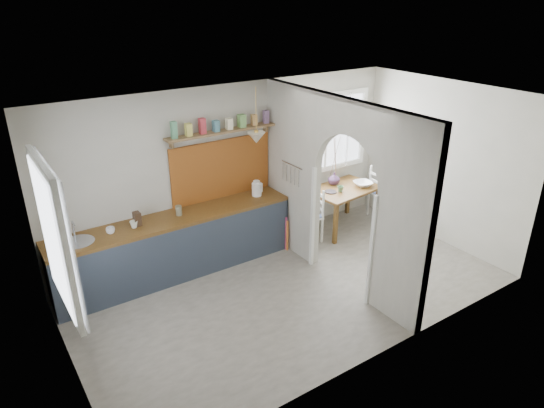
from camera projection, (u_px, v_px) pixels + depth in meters
floor at (293, 289)px, 6.73m from camera, size 5.80×3.20×0.01m
ceiling at (297, 103)px, 5.68m from camera, size 5.80×3.20×0.01m
walls at (295, 204)px, 6.21m from camera, size 5.81×3.21×2.60m
partition at (334, 181)px, 6.55m from camera, size 0.12×3.20×2.60m
kitchen_window at (53, 238)px, 4.60m from camera, size 0.10×1.16×1.50m
nook_window at (326, 133)px, 8.19m from camera, size 1.76×0.10×1.30m
counter at (176, 244)px, 6.98m from camera, size 3.50×0.60×0.90m
sink at (79, 243)px, 6.12m from camera, size 0.40×0.40×0.02m
backsplash at (222, 169)px, 7.28m from camera, size 1.65×0.03×0.90m
shelf at (223, 128)px, 6.95m from camera, size 1.75×0.20×0.21m
pendant_lamp at (256, 138)px, 6.92m from camera, size 0.26×0.26×0.16m
utensil_rail at (292, 165)px, 7.14m from camera, size 0.02×0.50×0.02m
dining_table at (342, 208)px, 8.37m from camera, size 1.26×0.91×0.74m
chair_left at (307, 214)px, 7.91m from camera, size 0.48×0.48×0.92m
chair_right at (385, 192)px, 8.72m from camera, size 0.50×0.50×0.96m
kettle at (257, 188)px, 7.45m from camera, size 0.24×0.21×0.24m
mug_a at (134, 224)px, 6.46m from camera, size 0.12×0.12×0.10m
mug_b at (110, 230)px, 6.31m from camera, size 0.14×0.14×0.09m
knife_block at (137, 219)px, 6.51m from camera, size 0.09×0.12×0.19m
jar at (179, 210)px, 6.82m from camera, size 0.11×0.11×0.14m
towel_magenta at (286, 234)px, 7.67m from camera, size 0.02×0.03×0.58m
towel_orange at (287, 236)px, 7.66m from camera, size 0.02×0.03×0.53m
bowl at (363, 184)px, 8.30m from camera, size 0.36×0.36×0.08m
table_cup at (340, 189)px, 8.05m from camera, size 0.14×0.14×0.10m
plate at (331, 192)px, 8.05m from camera, size 0.20×0.20×0.02m
vase at (334, 178)px, 8.34m from camera, size 0.24×0.24×0.21m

